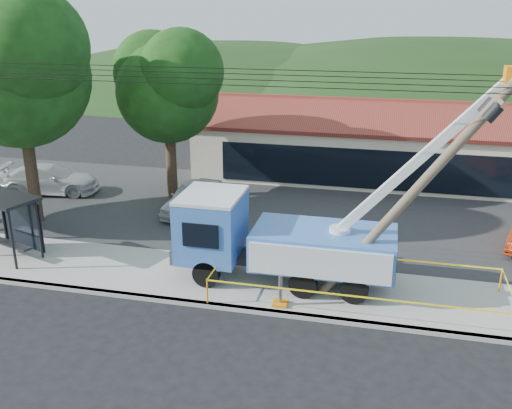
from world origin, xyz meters
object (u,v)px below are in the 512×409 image
object	(u,v)px
utility_truck	(279,238)
bus_shelter	(9,212)
car_silver	(194,213)
leaning_pole	(421,184)
car_white	(51,194)

from	to	relation	value
utility_truck	bus_shelter	size ratio (longest dim) A/B	3.71
bus_shelter	utility_truck	bearing A→B (deg)	20.43
bus_shelter	car_silver	bearing A→B (deg)	69.78
utility_truck	car_silver	distance (m)	8.68
leaning_pole	car_silver	xyz separation A→B (m)	(-10.38, 7.08, -4.46)
utility_truck	leaning_pole	distance (m)	5.51
leaning_pole	utility_truck	bearing A→B (deg)	171.65
leaning_pole	bus_shelter	world-z (taller)	leaning_pole
car_silver	car_white	xyz separation A→B (m)	(-8.71, 1.12, 0.00)
utility_truck	car_white	bearing A→B (deg)	152.34
utility_truck	bus_shelter	xyz separation A→B (m)	(-11.00, -0.37, 0.22)
bus_shelter	car_white	bearing A→B (deg)	131.25
utility_truck	leaning_pole	xyz separation A→B (m)	(4.79, -0.70, 2.62)
bus_shelter	car_white	xyz separation A→B (m)	(-3.30, 7.87, -2.06)
leaning_pole	bus_shelter	xyz separation A→B (m)	(-15.79, 0.33, -2.40)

